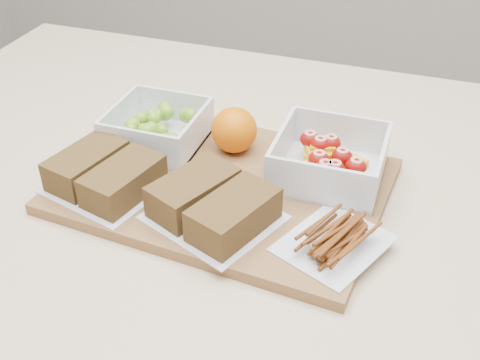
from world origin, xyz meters
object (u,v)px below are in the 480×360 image
(fruit_container, at_px, (329,162))
(pretzel_bag, at_px, (334,235))
(grape_container, at_px, (158,128))
(sandwich_bag_left, at_px, (105,174))
(orange, at_px, (234,130))
(sandwich_bag_center, at_px, (213,204))
(cutting_board, at_px, (224,186))

(fruit_container, height_order, pretzel_bag, fruit_container)
(grape_container, xyz_separation_m, sandwich_bag_left, (-0.02, -0.13, -0.00))
(grape_container, bearing_deg, orange, 7.69)
(sandwich_bag_center, bearing_deg, cutting_board, 101.59)
(orange, bearing_deg, fruit_container, -8.39)
(grape_container, relative_size, sandwich_bag_left, 0.76)
(sandwich_bag_center, height_order, pretzel_bag, sandwich_bag_center)
(fruit_container, xyz_separation_m, pretzel_bag, (0.04, -0.14, -0.01))
(fruit_container, relative_size, sandwich_bag_left, 0.84)
(pretzel_bag, bearing_deg, fruit_container, 105.09)
(grape_container, height_order, orange, orange)
(pretzel_bag, bearing_deg, cutting_board, 154.81)
(cutting_board, xyz_separation_m, sandwich_bag_center, (0.02, -0.08, 0.03))
(sandwich_bag_left, distance_m, pretzel_bag, 0.31)
(sandwich_bag_left, bearing_deg, cutting_board, 24.16)
(grape_container, distance_m, sandwich_bag_center, 0.20)
(pretzel_bag, bearing_deg, grape_container, 154.09)
(sandwich_bag_center, bearing_deg, pretzel_bag, 0.12)
(fruit_container, height_order, sandwich_bag_center, fruit_container)
(sandwich_bag_left, xyz_separation_m, sandwich_bag_center, (0.16, -0.02, 0.00))
(grape_container, bearing_deg, sandwich_bag_center, -45.17)
(grape_container, distance_m, sandwich_bag_left, 0.13)
(fruit_container, relative_size, sandwich_bag_center, 0.77)
(fruit_container, bearing_deg, pretzel_bag, -74.91)
(sandwich_bag_center, bearing_deg, fruit_container, 50.11)
(grape_container, xyz_separation_m, sandwich_bag_center, (0.14, -0.14, -0.00))
(cutting_board, height_order, sandwich_bag_center, sandwich_bag_center)
(sandwich_bag_left, xyz_separation_m, pretzel_bag, (0.31, -0.01, -0.01))
(fruit_container, xyz_separation_m, sandwich_bag_left, (-0.27, -0.12, -0.00))
(fruit_container, relative_size, pretzel_bag, 0.92)
(pretzel_bag, bearing_deg, sandwich_bag_center, -179.88)
(sandwich_bag_left, bearing_deg, sandwich_bag_center, -5.45)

